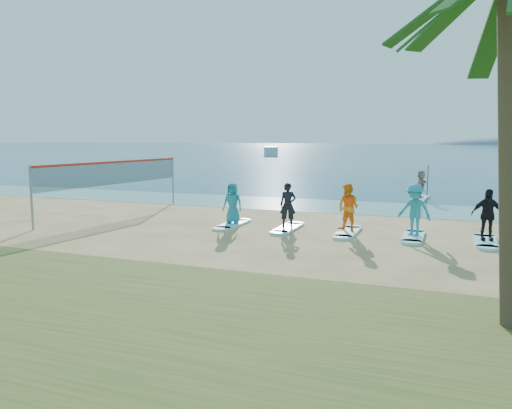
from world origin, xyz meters
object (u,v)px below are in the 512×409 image
(surfboard_2, at_px, (348,232))
(surfboard_4, at_px, (486,241))
(student_0, at_px, (233,203))
(student_4, at_px, (487,215))
(surfboard_0, at_px, (233,224))
(student_1, at_px, (288,205))
(volleyball_net, at_px, (114,173))
(paddleboarder, at_px, (421,184))
(student_3, at_px, (414,210))
(student_2, at_px, (348,207))
(boat_offshore_a, at_px, (271,156))
(surfboard_1, at_px, (288,228))
(paddleboard, at_px, (420,199))
(surfboard_3, at_px, (413,237))

(surfboard_2, relative_size, surfboard_4, 1.00)
(student_0, xyz_separation_m, student_4, (9.36, 0.00, 0.05))
(surfboard_0, xyz_separation_m, student_1, (2.34, 0.00, 0.90))
(volleyball_net, xyz_separation_m, paddleboarder, (12.95, 10.98, -1.00))
(student_1, bearing_deg, student_3, -17.09)
(surfboard_2, height_order, student_2, student_2)
(boat_offshore_a, height_order, surfboard_0, boat_offshore_a)
(surfboard_4, height_order, student_4, student_4)
(surfboard_2, bearing_deg, surfboard_4, 0.00)
(student_0, relative_size, surfboard_1, 0.75)
(volleyball_net, xyz_separation_m, student_3, (13.34, -0.77, -0.90))
(surfboard_2, height_order, surfboard_4, same)
(surfboard_4, bearing_deg, student_1, 180.00)
(student_1, height_order, student_4, student_4)
(paddleboard, height_order, student_4, student_4)
(boat_offshore_a, relative_size, surfboard_3, 3.24)
(paddleboard, distance_m, paddleboarder, 0.84)
(surfboard_1, height_order, surfboard_2, same)
(surfboard_0, bearing_deg, student_0, 0.00)
(surfboard_0, bearing_deg, student_1, 0.00)
(boat_offshore_a, xyz_separation_m, student_3, (32.14, -75.32, 1.01))
(volleyball_net, distance_m, surfboard_3, 13.49)
(boat_offshore_a, distance_m, surfboard_1, 80.17)
(volleyball_net, xyz_separation_m, surfboard_3, (13.34, -0.77, -1.86))
(surfboard_2, height_order, surfboard_3, same)
(paddleboarder, height_order, student_0, student_0)
(student_2, bearing_deg, surfboard_3, 22.86)
(student_0, relative_size, student_1, 0.96)
(boat_offshore_a, distance_m, surfboard_3, 81.89)
(boat_offshore_a, height_order, student_2, student_2)
(student_1, relative_size, student_4, 0.98)
(student_0, relative_size, student_3, 0.89)
(surfboard_1, xyz_separation_m, student_4, (7.02, 0.00, 0.92))
(paddleboarder, relative_size, surfboard_2, 0.71)
(student_2, bearing_deg, paddleboarder, 103.45)
(surfboard_2, distance_m, student_4, 4.77)
(boat_offshore_a, xyz_separation_m, surfboard_3, (32.14, -75.32, 0.04))
(paddleboarder, height_order, student_3, student_3)
(paddleboarder, bearing_deg, surfboard_3, -173.94)
(student_3, relative_size, student_4, 1.05)
(boat_offshore_a, bearing_deg, surfboard_1, -92.65)
(surfboard_1, xyz_separation_m, student_2, (2.34, 0.00, 0.93))
(volleyball_net, bearing_deg, surfboard_0, -6.91)
(surfboard_3, bearing_deg, boat_offshore_a, 113.11)
(student_4, bearing_deg, surfboard_0, 169.60)
(student_2, height_order, student_3, student_3)
(boat_offshore_a, height_order, student_4, student_4)
(surfboard_3, distance_m, surfboard_4, 2.34)
(paddleboard, bearing_deg, boat_offshore_a, 120.98)
(volleyball_net, xyz_separation_m, student_0, (6.32, -0.77, -0.99))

